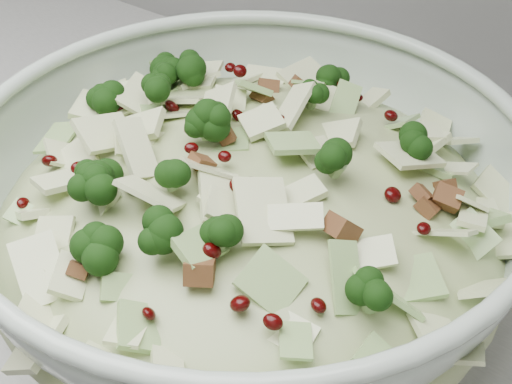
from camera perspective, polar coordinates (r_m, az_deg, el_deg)
mixing_bowl at (r=0.54m, az=-0.57°, el=-2.50°), size 0.49×0.49×0.17m
salad at (r=0.52m, az=-0.59°, el=-0.29°), size 0.43×0.43×0.17m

